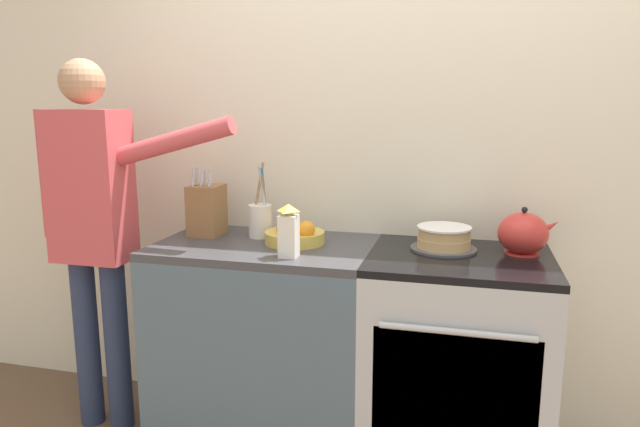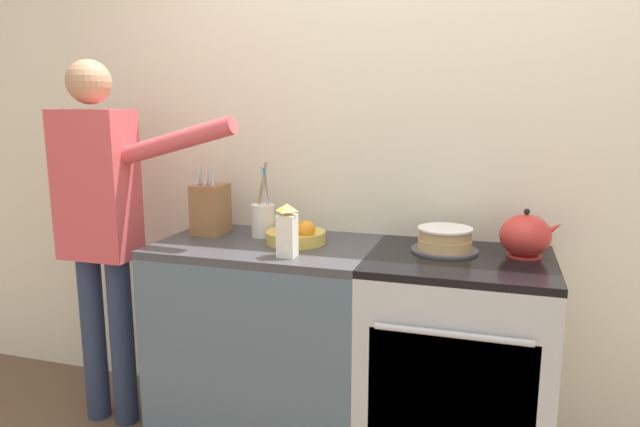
{
  "view_description": "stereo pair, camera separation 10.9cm",
  "coord_description": "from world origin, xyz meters",
  "px_view_note": "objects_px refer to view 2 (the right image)",
  "views": [
    {
      "loc": [
        0.24,
        -1.97,
        1.51
      ],
      "look_at": [
        -0.34,
        0.28,
        1.06
      ],
      "focal_mm": 32.0,
      "sensor_mm": 36.0,
      "label": 1
    },
    {
      "loc": [
        0.35,
        -1.94,
        1.51
      ],
      "look_at": [
        -0.34,
        0.28,
        1.06
      ],
      "focal_mm": 32.0,
      "sensor_mm": 36.0,
      "label": 2
    }
  ],
  "objects_px": {
    "stove_range": "(455,365)",
    "person_baker": "(100,213)",
    "milk_carton": "(287,232)",
    "utensil_crock": "(263,218)",
    "layer_cake": "(445,240)",
    "knife_block": "(211,209)",
    "tea_kettle": "(526,236)",
    "fruit_bowl": "(295,234)"
  },
  "relations": [
    {
      "from": "knife_block",
      "to": "utensil_crock",
      "type": "xyz_separation_m",
      "value": [
        0.26,
        0.02,
        -0.03
      ]
    },
    {
      "from": "layer_cake",
      "to": "person_baker",
      "type": "height_order",
      "value": "person_baker"
    },
    {
      "from": "layer_cake",
      "to": "utensil_crock",
      "type": "distance_m",
      "value": 0.82
    },
    {
      "from": "tea_kettle",
      "to": "utensil_crock",
      "type": "distance_m",
      "value": 1.13
    },
    {
      "from": "stove_range",
      "to": "layer_cake",
      "type": "height_order",
      "value": "layer_cake"
    },
    {
      "from": "utensil_crock",
      "to": "fruit_bowl",
      "type": "distance_m",
      "value": 0.21
    },
    {
      "from": "layer_cake",
      "to": "fruit_bowl",
      "type": "relative_size",
      "value": 1.05
    },
    {
      "from": "tea_kettle",
      "to": "utensil_crock",
      "type": "relative_size",
      "value": 0.72
    },
    {
      "from": "layer_cake",
      "to": "utensil_crock",
      "type": "relative_size",
      "value": 0.81
    },
    {
      "from": "milk_carton",
      "to": "stove_range",
      "type": "bearing_deg",
      "value": 15.94
    },
    {
      "from": "utensil_crock",
      "to": "stove_range",
      "type": "bearing_deg",
      "value": -7.25
    },
    {
      "from": "stove_range",
      "to": "tea_kettle",
      "type": "bearing_deg",
      "value": 22.31
    },
    {
      "from": "utensil_crock",
      "to": "knife_block",
      "type": "bearing_deg",
      "value": -176.27
    },
    {
      "from": "layer_cake",
      "to": "person_baker",
      "type": "xyz_separation_m",
      "value": [
        -1.53,
        -0.19,
        0.06
      ]
    },
    {
      "from": "stove_range",
      "to": "tea_kettle",
      "type": "relative_size",
      "value": 3.76
    },
    {
      "from": "tea_kettle",
      "to": "layer_cake",
      "type": "bearing_deg",
      "value": -177.32
    },
    {
      "from": "layer_cake",
      "to": "knife_block",
      "type": "relative_size",
      "value": 0.87
    },
    {
      "from": "stove_range",
      "to": "person_baker",
      "type": "bearing_deg",
      "value": -176.22
    },
    {
      "from": "milk_carton",
      "to": "person_baker",
      "type": "bearing_deg",
      "value": 174.98
    },
    {
      "from": "knife_block",
      "to": "milk_carton",
      "type": "relative_size",
      "value": 1.46
    },
    {
      "from": "knife_block",
      "to": "utensil_crock",
      "type": "relative_size",
      "value": 0.92
    },
    {
      "from": "layer_cake",
      "to": "utensil_crock",
      "type": "height_order",
      "value": "utensil_crock"
    },
    {
      "from": "layer_cake",
      "to": "fruit_bowl",
      "type": "distance_m",
      "value": 0.64
    },
    {
      "from": "knife_block",
      "to": "utensil_crock",
      "type": "distance_m",
      "value": 0.26
    },
    {
      "from": "person_baker",
      "to": "fruit_bowl",
      "type": "bearing_deg",
      "value": 20.7
    },
    {
      "from": "layer_cake",
      "to": "tea_kettle",
      "type": "relative_size",
      "value": 1.13
    },
    {
      "from": "utensil_crock",
      "to": "person_baker",
      "type": "distance_m",
      "value": 0.74
    },
    {
      "from": "knife_block",
      "to": "milk_carton",
      "type": "bearing_deg",
      "value": -30.31
    },
    {
      "from": "person_baker",
      "to": "knife_block",
      "type": "bearing_deg",
      "value": 36.2
    },
    {
      "from": "layer_cake",
      "to": "tea_kettle",
      "type": "height_order",
      "value": "tea_kettle"
    },
    {
      "from": "tea_kettle",
      "to": "milk_carton",
      "type": "relative_size",
      "value": 1.13
    },
    {
      "from": "fruit_bowl",
      "to": "utensil_crock",
      "type": "bearing_deg",
      "value": 155.18
    },
    {
      "from": "stove_range",
      "to": "person_baker",
      "type": "distance_m",
      "value": 1.7
    },
    {
      "from": "layer_cake",
      "to": "knife_block",
      "type": "height_order",
      "value": "knife_block"
    },
    {
      "from": "knife_block",
      "to": "person_baker",
      "type": "xyz_separation_m",
      "value": [
        -0.45,
        -0.2,
        -0.01
      ]
    },
    {
      "from": "utensil_crock",
      "to": "person_baker",
      "type": "relative_size",
      "value": 0.2
    },
    {
      "from": "stove_range",
      "to": "milk_carton",
      "type": "xyz_separation_m",
      "value": [
        -0.66,
        -0.19,
        0.56
      ]
    },
    {
      "from": "layer_cake",
      "to": "tea_kettle",
      "type": "xyz_separation_m",
      "value": [
        0.31,
        0.01,
        0.04
      ]
    },
    {
      "from": "fruit_bowl",
      "to": "milk_carton",
      "type": "distance_m",
      "value": 0.23
    },
    {
      "from": "stove_range",
      "to": "utensil_crock",
      "type": "xyz_separation_m",
      "value": [
        -0.89,
        0.11,
        0.54
      ]
    },
    {
      "from": "layer_cake",
      "to": "milk_carton",
      "type": "distance_m",
      "value": 0.65
    },
    {
      "from": "utensil_crock",
      "to": "fruit_bowl",
      "type": "bearing_deg",
      "value": -24.82
    }
  ]
}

